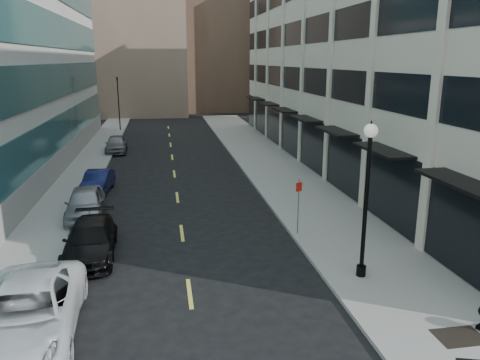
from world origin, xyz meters
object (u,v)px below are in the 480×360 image
object	(u,v)px
car_white_van	(28,313)
car_black_pickup	(90,240)
sign_post	(299,199)
traffic_signal	(117,80)
car_grey_sedan	(116,144)
car_silver_sedan	(85,203)
car_blue_sedan	(98,182)
lamppost	(367,187)

from	to	relation	value
car_white_van	car_black_pickup	bearing A→B (deg)	78.08
car_black_pickup	sign_post	world-z (taller)	sign_post
sign_post	traffic_signal	bearing A→B (deg)	89.15
traffic_signal	car_grey_sedan	size ratio (longest dim) A/B	1.58
traffic_signal	car_white_van	xyz separation A→B (m)	(0.70, -42.00, -4.87)
car_white_van	car_silver_sedan	bearing A→B (deg)	87.19
car_grey_sedan	sign_post	bearing A→B (deg)	-66.30
traffic_signal	car_black_pickup	world-z (taller)	traffic_signal
car_blue_sedan	lamppost	bearing A→B (deg)	-45.02
car_silver_sedan	lamppost	xyz separation A→B (m)	(11.20, -9.00, 2.78)
car_blue_sedan	sign_post	world-z (taller)	sign_post
traffic_signal	sign_post	bearing A→B (deg)	-72.99
car_white_van	car_black_pickup	world-z (taller)	car_white_van
traffic_signal	car_grey_sedan	distance (m)	13.93
car_silver_sedan	car_blue_sedan	world-z (taller)	car_silver_sedan
sign_post	lamppost	bearing A→B (deg)	-94.53
car_grey_sedan	sign_post	size ratio (longest dim) A/B	1.68
car_black_pickup	car_blue_sedan	size ratio (longest dim) A/B	1.23
car_silver_sedan	traffic_signal	bearing A→B (deg)	87.76
sign_post	car_black_pickup	bearing A→B (deg)	167.16
car_white_van	car_silver_sedan	distance (m)	11.06
car_grey_sedan	lamppost	bearing A→B (deg)	-68.09
car_silver_sedan	sign_post	distance (m)	11.05
car_grey_sedan	traffic_signal	bearing A→B (deg)	92.42
traffic_signal	car_grey_sedan	xyz separation A→B (m)	(0.70, -13.00, -4.97)
car_black_pickup	traffic_signal	bearing A→B (deg)	90.73
traffic_signal	car_black_pickup	bearing A→B (deg)	-87.39
car_blue_sedan	sign_post	size ratio (longest dim) A/B	1.55
car_black_pickup	car_blue_sedan	world-z (taller)	car_black_pickup
car_blue_sedan	sign_post	bearing A→B (deg)	-36.39
lamppost	sign_post	world-z (taller)	lamppost
car_grey_sedan	sign_post	distance (m)	24.51
car_blue_sedan	lamppost	size ratio (longest dim) A/B	0.69
car_blue_sedan	car_white_van	bearing A→B (deg)	-83.88
car_silver_sedan	sign_post	bearing A→B (deg)	-26.89
car_white_van	sign_post	distance (m)	12.16
car_white_van	car_blue_sedan	world-z (taller)	car_white_van
car_blue_sedan	car_black_pickup	bearing A→B (deg)	-78.52
car_silver_sedan	car_black_pickup	bearing A→B (deg)	-83.18
lamppost	sign_post	size ratio (longest dim) A/B	2.23
car_black_pickup	car_silver_sedan	size ratio (longest dim) A/B	1.07
car_grey_sedan	car_white_van	bearing A→B (deg)	-90.66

